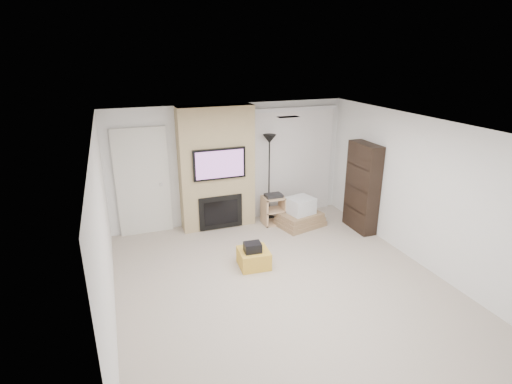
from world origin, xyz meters
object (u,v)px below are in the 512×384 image
object	(u,v)px
box_stack	(300,215)
av_stand	(273,208)
bookshelf	(362,187)
floor_lamp	(269,154)
ottoman	(254,258)

from	to	relation	value
box_stack	av_stand	bearing A→B (deg)	149.04
box_stack	bookshelf	distance (m)	1.39
floor_lamp	av_stand	bearing A→B (deg)	-89.73
ottoman	bookshelf	distance (m)	2.76
ottoman	bookshelf	bearing A→B (deg)	15.05
bookshelf	floor_lamp	bearing A→B (deg)	144.53
ottoman	box_stack	bearing A→B (deg)	40.09
bookshelf	ottoman	bearing A→B (deg)	-164.95
floor_lamp	bookshelf	size ratio (longest dim) A/B	1.04
floor_lamp	box_stack	distance (m)	1.44
av_stand	bookshelf	xyz separation A→B (m)	(1.57, -0.86, 0.55)
floor_lamp	av_stand	xyz separation A→B (m)	(0.00, -0.26, -1.12)
ottoman	av_stand	bearing A→B (deg)	57.15
box_stack	bookshelf	size ratio (longest dim) A/B	0.59
av_stand	box_stack	xyz separation A→B (m)	(0.49, -0.29, -0.11)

